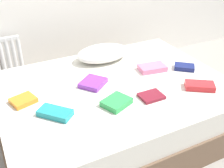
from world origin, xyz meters
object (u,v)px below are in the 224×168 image
textbook_purple (93,83)px  textbook_pink (152,68)px  textbook_teal (55,113)px  bed (114,108)px  pillow (103,53)px  textbook_maroon (151,96)px  textbook_navy (184,67)px  textbook_orange (23,100)px  textbook_green (116,102)px  textbook_red (200,86)px

textbook_purple → textbook_pink: (0.61, -0.00, 0.00)m
textbook_purple → textbook_teal: size_ratio=0.86×
bed → pillow: bearing=76.2°
textbook_maroon → textbook_teal: size_ratio=0.76×
bed → textbook_navy: bearing=-3.1°
textbook_orange → bed: bearing=-22.4°
textbook_green → textbook_teal: bearing=147.5°
textbook_orange → textbook_navy: bearing=-20.9°
textbook_orange → textbook_green: textbook_green is taller
textbook_purple → textbook_navy: same height
pillow → textbook_teal: bearing=-135.7°
textbook_orange → textbook_maroon: bearing=-39.2°
bed → textbook_orange: 0.81m
bed → textbook_pink: bearing=10.2°
textbook_red → textbook_green: bearing=-153.8°
textbook_orange → textbook_teal: size_ratio=0.73×
textbook_pink → textbook_teal: 1.07m
textbook_maroon → textbook_red: (0.44, -0.07, 0.01)m
textbook_maroon → textbook_teal: bearing=171.7°
textbook_teal → bed: bearing=66.1°
textbook_pink → textbook_teal: size_ratio=1.02×
textbook_green → textbook_pink: bearing=9.4°
bed → textbook_pink: 0.53m
textbook_pink → textbook_navy: bearing=-13.7°
bed → textbook_orange: (-0.76, 0.08, 0.27)m
textbook_purple → textbook_green: (0.04, -0.36, 0.00)m
textbook_navy → textbook_green: (-0.86, -0.24, 0.00)m
textbook_orange → textbook_navy: textbook_navy is taller
textbook_purple → bed: bearing=-64.0°
textbook_maroon → pillow: bearing=94.0°
textbook_purple → textbook_orange: (-0.59, 0.00, -0.00)m
textbook_purple → textbook_teal: 0.50m
textbook_pink → textbook_navy: 0.31m
bed → textbook_navy: (0.73, -0.04, 0.27)m
bed → textbook_teal: size_ratio=8.14×
textbook_red → textbook_green: (-0.74, 0.10, -0.00)m
pillow → textbook_purple: 0.51m
textbook_maroon → textbook_green: (-0.30, 0.04, 0.01)m
textbook_teal → textbook_navy: (1.32, 0.16, -0.00)m
pillow → textbook_maroon: pillow is taller
textbook_teal → textbook_green: textbook_green is taller
pillow → textbook_green: 0.81m
textbook_navy → textbook_pink: bearing=-163.0°
pillow → textbook_red: (0.49, -0.88, -0.05)m
textbook_purple → textbook_pink: textbook_pink is taller
bed → textbook_navy: 0.78m
textbook_teal → textbook_red: bearing=39.1°
textbook_purple → textbook_green: size_ratio=1.02×
bed → textbook_teal: (-0.59, -0.20, 0.28)m
bed → textbook_pink: (0.44, 0.08, 0.28)m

